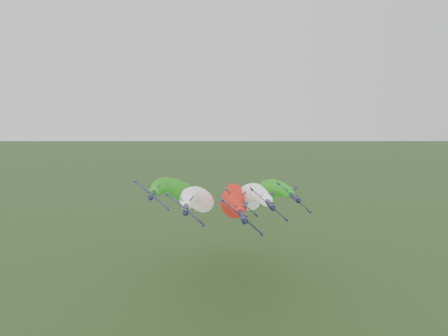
{
  "coord_description": "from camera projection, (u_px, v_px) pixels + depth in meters",
  "views": [
    {
      "loc": [
        -1.38,
        -105.75,
        62.38
      ],
      "look_at": [
        5.65,
        -3.39,
        49.58
      ],
      "focal_mm": 35.0,
      "sensor_mm": 36.0,
      "label": 1
    }
  ],
  "objects": [
    {
      "name": "jet_outer_left",
      "position": [
        176.0,
        191.0,
        165.91
      ],
      "size": [
        14.59,
        86.31,
        22.44
      ],
      "rotation": [
        0.0,
        0.73,
        0.0
      ],
      "color": "black",
      "rests_on": "ground"
    },
    {
      "name": "jet_inner_right",
      "position": [
        251.0,
        196.0,
        154.6
      ],
      "size": [
        14.23,
        85.95,
        22.08
      ],
      "rotation": [
        0.0,
        0.73,
        0.0
      ],
      "color": "black",
      "rests_on": "ground"
    },
    {
      "name": "jet_outer_right",
      "position": [
        268.0,
        192.0,
        164.35
      ],
      "size": [
        14.73,
        86.45,
        22.57
      ],
      "rotation": [
        0.0,
        0.73,
        0.0
      ],
      "color": "black",
      "rests_on": "ground"
    },
    {
      "name": "jet_trail",
      "position": [
        235.0,
        196.0,
        174.2
      ],
      "size": [
        14.92,
        86.64,
        22.77
      ],
      "rotation": [
        0.0,
        0.73,
        0.0
      ],
      "color": "black",
      "rests_on": "ground"
    },
    {
      "name": "jet_lead",
      "position": [
        233.0,
        203.0,
        145.77
      ],
      "size": [
        14.7,
        86.41,
        22.54
      ],
      "rotation": [
        0.0,
        0.73,
        0.0
      ],
      "color": "black",
      "rests_on": "ground"
    },
    {
      "name": "jet_inner_left",
      "position": [
        198.0,
        199.0,
        154.07
      ],
      "size": [
        14.05,
        85.76,
        21.89
      ],
      "rotation": [
        0.0,
        0.73,
        0.0
      ],
      "color": "black",
      "rests_on": "ground"
    }
  ]
}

